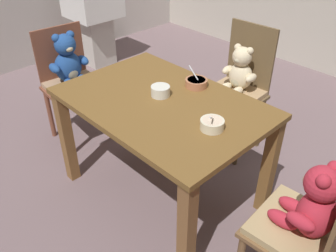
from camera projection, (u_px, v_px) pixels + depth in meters
ground_plane at (163, 193)px, 2.44m from camera, size 5.20×5.20×0.04m
dining_table at (162, 118)px, 2.10m from camera, size 1.18×0.80×0.71m
teddy_chair_far_center at (238, 82)px, 2.59m from camera, size 0.41×0.38×0.94m
teddy_chair_near_right at (309, 218)px, 1.52m from camera, size 0.39×0.42×0.94m
teddy_chair_near_left at (70, 73)px, 2.67m from camera, size 0.42×0.45×0.87m
porridge_bowl_white_center at (160, 91)px, 2.07m from camera, size 0.11×0.11×0.06m
porridge_bowl_terracotta_far_center at (196, 83)px, 2.17m from camera, size 0.14×0.13×0.11m
porridge_bowl_cream_near_right at (212, 124)px, 1.79m from camera, size 0.12×0.12×0.11m
sink_basin at (93, 13)px, 3.86m from camera, size 0.49×0.50×0.87m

